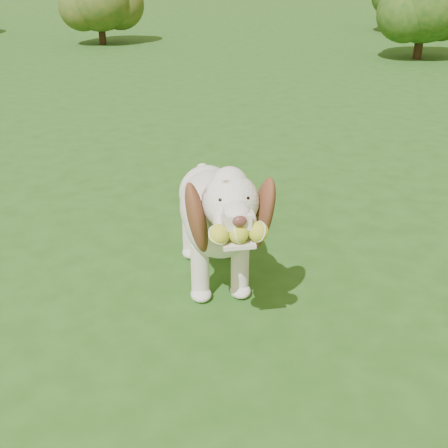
{
  "coord_description": "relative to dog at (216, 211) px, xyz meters",
  "views": [
    {
      "loc": [
        0.28,
        -3.03,
        1.78
      ],
      "look_at": [
        0.48,
        -0.46,
        0.52
      ],
      "focal_mm": 45.0,
      "sensor_mm": 36.0,
      "label": 1
    }
  ],
  "objects": [
    {
      "name": "dog",
      "position": [
        0.0,
        0.0,
        0.0
      ],
      "size": [
        0.51,
        1.36,
        0.89
      ],
      "rotation": [
        0.0,
        0.0,
        0.09
      ],
      "color": "silver",
      "rests_on": "ground"
    },
    {
      "name": "shrub_b",
      "position": [
        -1.79,
        9.66,
        0.38
      ],
      "size": [
        1.4,
        1.4,
        1.46
      ],
      "color": "#382314",
      "rests_on": "ground"
    },
    {
      "name": "ground",
      "position": [
        -0.46,
        0.18,
        -0.47
      ],
      "size": [
        80.0,
        80.0,
        0.0
      ],
      "primitive_type": "plane",
      "color": "#224E16",
      "rests_on": "ground"
    },
    {
      "name": "shrub_d",
      "position": [
        4.15,
        7.41,
        0.45
      ],
      "size": [
        1.52,
        1.52,
        1.57
      ],
      "color": "#382314",
      "rests_on": "ground"
    }
  ]
}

